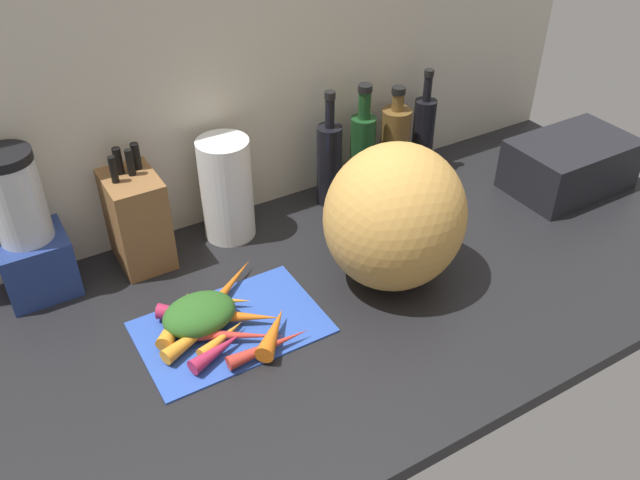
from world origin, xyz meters
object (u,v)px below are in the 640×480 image
Objects in this scene: carrot_0 at (222,301)px; bottle_0 at (329,162)px; carrot_5 at (231,284)px; bottle_3 at (423,133)px; cutting_board at (231,326)px; bottle_2 at (395,143)px; carrot_1 at (202,330)px; carrot_2 at (222,338)px; carrot_10 at (189,314)px; blender_appliance at (27,234)px; carrot_4 at (235,335)px; carrot_9 at (245,317)px; carrot_8 at (218,350)px; carrot_6 at (176,318)px; winter_squash at (395,217)px; knife_block at (135,216)px; bottle_1 at (363,150)px; carrot_7 at (273,332)px; carrot_3 at (269,346)px; dish_rack at (570,164)px; paper_towel_roll at (227,189)px.

carrot_0 is 0.40× the size of bottle_0.
carrot_5 is 0.59× the size of bottle_3.
cutting_board is 1.38× the size of bottle_2.
carrot_1 is (-5.69, -0.14, 1.87)cm from cutting_board.
carrot_2 is 0.43× the size of bottle_2.
carrot_10 is 0.39× the size of blender_appliance.
carrot_9 is at bearing 42.81° from carrot_4.
carrot_4 is 1.50× the size of carrot_8.
carrot_6 reaches higher than carrot_10.
blender_appliance reaches higher than carrot_8.
winter_squash reaches higher than knife_block.
carrot_1 is 0.57× the size of blender_appliance.
carrot_1 reaches higher than carrot_2.
carrot_6 is at bearing -162.36° from bottle_3.
carrot_4 is 0.64× the size of bottle_1.
carrot_1 is (-6.49, -5.85, 0.16)cm from carrot_0.
carrot_1 is 14.23cm from carrot_5.
knife_block is at bearing 92.83° from carrot_8.
carrot_7 reaches higher than carrot_10.
carrot_1 is at bearing 175.48° from carrot_9.
carrot_3 is 52.82cm from bottle_0.
knife_block is (-12.10, 37.34, 7.68)cm from carrot_7.
carrot_5 is at bearing 176.21° from dish_rack.
carrot_1 is at bearing 139.59° from carrot_4.
carrot_4 is 76.03cm from bottle_3.
carrot_2 is 3.15cm from carrot_8.
bottle_3 is (54.05, 1.10, -1.22)cm from paper_towel_roll.
bottle_3 reaches higher than carrot_6.
carrot_2 is 34.75cm from knife_block.
carrot_3 is 0.60× the size of bottle_3.
blender_appliance reaches higher than carrot_9.
winter_squash is 1.10× the size of bottle_3.
cutting_board is 10.85cm from carrot_5.
bottle_1 is (51.62, 32.49, 8.80)cm from carrot_2.
winter_squash reaches higher than bottle_3.
bottle_1 reaches higher than carrot_3.
carrot_7 is (13.71, -12.63, 0.16)cm from carrot_6.
paper_towel_roll reaches higher than carrot_9.
carrot_1 is at bearing -87.63° from knife_block.
carrot_4 is 0.71× the size of bottle_2.
carrot_4 is 1.32× the size of carrot_9.
cutting_board is 32.83cm from paper_towel_roll.
bottle_1 is (55.30, -1.08, 0.61)cm from knife_block.
carrot_1 is at bearing -177.64° from dish_rack.
carrot_7 is 0.45× the size of bottle_3.
paper_towel_roll is 0.94× the size of bottle_2.
carrot_1 is at bearing 176.15° from winter_squash.
knife_block is at bearing 178.88° from bottle_1.
carrot_7 is 64.19cm from bottle_2.
carrot_0 is at bearing 2.84° from carrot_6.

